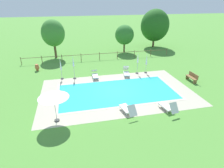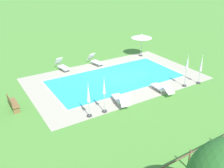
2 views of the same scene
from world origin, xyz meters
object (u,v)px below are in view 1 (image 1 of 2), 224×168
at_px(patio_umbrella_closed_row_centre, 61,66).
at_px(tree_centre, 155,25).
at_px(patio_umbrella_closed_row_mid_east, 147,61).
at_px(sun_lounger_north_near_steps, 126,72).
at_px(patio_umbrella_open_foreground, 53,96).
at_px(sun_lounger_north_far, 95,74).
at_px(patio_umbrella_closed_row_mid_west, 73,64).
at_px(terracotta_urn_near_fence, 37,67).
at_px(tree_far_west, 53,33).
at_px(sun_lounger_north_end, 128,109).
at_px(tree_west_mid, 124,35).
at_px(patio_umbrella_closed_row_west, 138,61).
at_px(sun_lounger_north_mid, 168,107).
at_px(wooden_bench_lawn_side, 192,77).

bearing_deg(patio_umbrella_closed_row_centre, tree_centre, 36.09).
bearing_deg(patio_umbrella_closed_row_mid_east, sun_lounger_north_near_steps, -174.49).
height_order(patio_umbrella_open_foreground, tree_centre, tree_centre).
distance_m(sun_lounger_north_far, patio_umbrella_closed_row_mid_east, 6.07).
bearing_deg(patio_umbrella_closed_row_mid_west, terracotta_urn_near_fence, 140.65).
relative_size(sun_lounger_north_far, patio_umbrella_closed_row_centre, 0.88).
bearing_deg(terracotta_urn_near_fence, sun_lounger_north_far, -29.54).
distance_m(sun_lounger_north_far, terracotta_urn_near_fence, 7.42).
distance_m(sun_lounger_north_near_steps, tree_far_west, 12.39).
height_order(tree_far_west, tree_centre, tree_centre).
bearing_deg(patio_umbrella_open_foreground, sun_lounger_north_end, -2.48).
xyz_separation_m(sun_lounger_north_end, tree_west_mid, (4.63, 17.01, 2.33)).
relative_size(sun_lounger_north_end, tree_centre, 0.31).
bearing_deg(tree_far_west, sun_lounger_north_far, -62.84).
bearing_deg(sun_lounger_north_end, tree_centre, 61.11).
distance_m(sun_lounger_north_far, tree_far_west, 10.34).
xyz_separation_m(patio_umbrella_closed_row_west, patio_umbrella_closed_row_mid_west, (-7.13, 0.02, 0.13)).
distance_m(sun_lounger_north_mid, sun_lounger_north_far, 9.15).
xyz_separation_m(sun_lounger_north_near_steps, tree_west_mid, (2.51, 9.59, 2.34)).
bearing_deg(sun_lounger_north_near_steps, sun_lounger_north_mid, -82.68).
bearing_deg(patio_umbrella_closed_row_west, patio_umbrella_closed_row_mid_west, 179.81).
relative_size(sun_lounger_north_near_steps, terracotta_urn_near_fence, 2.58).
xyz_separation_m(patio_umbrella_open_foreground, patio_umbrella_closed_row_centre, (0.25, 7.73, -0.62)).
distance_m(sun_lounger_north_near_steps, terracotta_urn_near_fence, 10.69).
xyz_separation_m(sun_lounger_north_far, wooden_bench_lawn_side, (9.77, -3.24, 0.11)).
xyz_separation_m(sun_lounger_north_near_steps, patio_umbrella_open_foreground, (-7.32, -7.20, 1.66)).
distance_m(sun_lounger_north_mid, patio_umbrella_open_foreground, 8.51).
bearing_deg(patio_umbrella_open_foreground, terracotta_urn_near_fence, 103.68).
bearing_deg(tree_west_mid, patio_umbrella_open_foreground, -120.35).
bearing_deg(patio_umbrella_open_foreground, patio_umbrella_closed_row_mid_east, 37.30).
height_order(sun_lounger_north_near_steps, sun_lounger_north_mid, sun_lounger_north_mid).
bearing_deg(tree_west_mid, sun_lounger_north_far, -122.64).
height_order(sun_lounger_north_far, tree_centre, tree_centre).
distance_m(patio_umbrella_open_foreground, wooden_bench_lawn_side, 14.24).
relative_size(wooden_bench_lawn_side, tree_centre, 0.24).
height_order(sun_lounger_north_near_steps, terracotta_urn_near_fence, sun_lounger_north_near_steps).
bearing_deg(sun_lounger_north_far, tree_west_mid, 57.36).
bearing_deg(sun_lounger_north_end, wooden_bench_lawn_side, 27.36).
height_order(patio_umbrella_closed_row_west, terracotta_urn_near_fence, patio_umbrella_closed_row_west).
bearing_deg(sun_lounger_north_end, patio_umbrella_closed_row_mid_west, 115.11).
bearing_deg(patio_umbrella_closed_row_mid_west, sun_lounger_north_mid, -50.26).
relative_size(sun_lounger_north_mid, patio_umbrella_closed_row_centre, 0.80).
xyz_separation_m(sun_lounger_north_near_steps, sun_lounger_north_far, (-3.54, 0.14, -0.03)).
relative_size(sun_lounger_north_mid, patio_umbrella_closed_row_mid_east, 0.82).
bearing_deg(terracotta_urn_near_fence, patio_umbrella_closed_row_mid_west, -39.35).
height_order(sun_lounger_north_near_steps, patio_umbrella_closed_row_west, patio_umbrella_closed_row_west).
height_order(sun_lounger_north_end, patio_umbrella_closed_row_centre, patio_umbrella_closed_row_centre).
xyz_separation_m(patio_umbrella_closed_row_centre, patio_umbrella_closed_row_mid_east, (9.51, -0.29, -0.02)).
distance_m(patio_umbrella_open_foreground, tree_centre, 24.91).
xyz_separation_m(sun_lounger_north_near_steps, patio_umbrella_closed_row_west, (1.39, 0.28, 1.11)).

